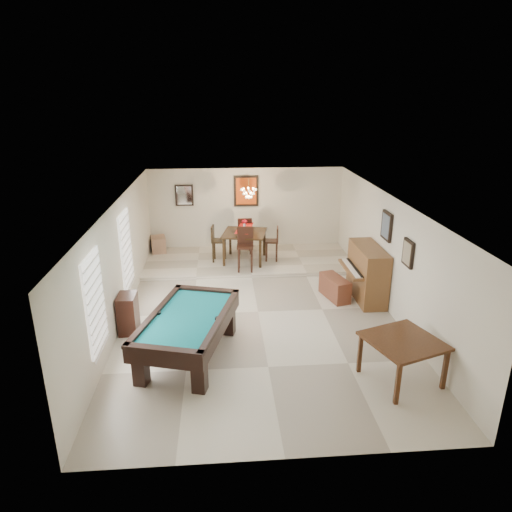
{
  "coord_description": "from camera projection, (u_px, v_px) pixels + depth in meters",
  "views": [
    {
      "loc": [
        -0.79,
        -9.41,
        4.75
      ],
      "look_at": [
        0.0,
        0.6,
        1.15
      ],
      "focal_mm": 32.0,
      "sensor_mm": 36.0,
      "label": 1
    }
  ],
  "objects": [
    {
      "name": "corner_bench",
      "position": [
        158.0,
        244.0,
        14.03
      ],
      "size": [
        0.51,
        0.6,
        0.48
      ],
      "primitive_type": "cube",
      "rotation": [
        0.0,
        0.0,
        0.18
      ],
      "color": "#9F7356",
      "rests_on": "dining_step"
    },
    {
      "name": "ceiling",
      "position": [
        258.0,
        201.0,
        9.62
      ],
      "size": [
        6.0,
        9.0,
        0.04
      ],
      "primitive_type": "cube",
      "color": "white",
      "rests_on": "wall_back"
    },
    {
      "name": "chandelier",
      "position": [
        249.0,
        190.0,
        12.75
      ],
      "size": [
        0.44,
        0.44,
        0.6
      ],
      "primitive_type": null,
      "color": "#FFE5B2",
      "rests_on": "ceiling"
    },
    {
      "name": "dining_chair_east",
      "position": [
        272.0,
        244.0,
        13.24
      ],
      "size": [
        0.41,
        0.41,
        1.0
      ],
      "primitive_type": null,
      "rotation": [
        0.0,
        0.0,
        -1.7
      ],
      "color": "black",
      "rests_on": "dining_step"
    },
    {
      "name": "right_picture_lower",
      "position": [
        408.0,
        253.0,
        9.2
      ],
      "size": [
        0.06,
        0.45,
        0.55
      ],
      "primitive_type": "cube",
      "color": "gray",
      "rests_on": "wall_right"
    },
    {
      "name": "dining_chair_north",
      "position": [
        244.0,
        235.0,
        13.83
      ],
      "size": [
        0.43,
        0.43,
        1.13
      ],
      "primitive_type": null,
      "rotation": [
        0.0,
        0.0,
        3.16
      ],
      "color": "black",
      "rests_on": "dining_step"
    },
    {
      "name": "square_table",
      "position": [
        401.0,
        360.0,
        7.88
      ],
      "size": [
        1.47,
        1.47,
        0.79
      ],
      "primitive_type": null,
      "rotation": [
        0.0,
        0.0,
        0.34
      ],
      "color": "#381D0E",
      "rests_on": "ground_plane"
    },
    {
      "name": "upright_piano",
      "position": [
        361.0,
        273.0,
        10.97
      ],
      "size": [
        0.88,
        1.58,
        1.31
      ],
      "primitive_type": null,
      "color": "brown",
      "rests_on": "ground_plane"
    },
    {
      "name": "back_painting",
      "position": [
        246.0,
        191.0,
        14.04
      ],
      "size": [
        0.75,
        0.06,
        0.95
      ],
      "primitive_type": "cube",
      "color": "#D84C14",
      "rests_on": "wall_back"
    },
    {
      "name": "window_left_rear",
      "position": [
        126.0,
        249.0,
        10.36
      ],
      "size": [
        0.06,
        1.0,
        1.7
      ],
      "primitive_type": "cube",
      "color": "white",
      "rests_on": "wall_left"
    },
    {
      "name": "apothecary_chest",
      "position": [
        128.0,
        314.0,
        9.5
      ],
      "size": [
        0.37,
        0.55,
        0.83
      ],
      "primitive_type": "cube",
      "color": "black",
      "rests_on": "ground_plane"
    },
    {
      "name": "flower_vase",
      "position": [
        244.0,
        224.0,
        12.99
      ],
      "size": [
        0.17,
        0.17,
        0.26
      ],
      "primitive_type": null,
      "rotation": [
        0.0,
        0.0,
        0.15
      ],
      "color": "#B00F1B",
      "rests_on": "dining_table"
    },
    {
      "name": "dining_step",
      "position": [
        249.0,
        261.0,
        13.52
      ],
      "size": [
        6.0,
        2.5,
        0.12
      ],
      "primitive_type": "cube",
      "color": "beige",
      "rests_on": "ground_plane"
    },
    {
      "name": "wall_front",
      "position": [
        287.0,
        379.0,
        5.83
      ],
      "size": [
        6.0,
        0.04,
        2.6
      ],
      "primitive_type": "cube",
      "color": "silver",
      "rests_on": "ground_plane"
    },
    {
      "name": "wall_back",
      "position": [
        246.0,
        210.0,
        14.28
      ],
      "size": [
        6.0,
        0.04,
        2.6
      ],
      "primitive_type": "cube",
      "color": "silver",
      "rests_on": "ground_plane"
    },
    {
      "name": "dining_chair_west",
      "position": [
        219.0,
        244.0,
        13.16
      ],
      "size": [
        0.44,
        0.44,
        1.05
      ],
      "primitive_type": null,
      "rotation": [
        0.0,
        0.0,
        1.45
      ],
      "color": "black",
      "rests_on": "dining_step"
    },
    {
      "name": "dining_chair_south",
      "position": [
        245.0,
        250.0,
        12.43
      ],
      "size": [
        0.48,
        0.48,
        1.2
      ],
      "primitive_type": null,
      "rotation": [
        0.0,
        0.0,
        -0.08
      ],
      "color": "black",
      "rests_on": "dining_step"
    },
    {
      "name": "window_left_front",
      "position": [
        95.0,
        302.0,
        7.74
      ],
      "size": [
        0.06,
        1.0,
        1.7
      ],
      "primitive_type": "cube",
      "color": "white",
      "rests_on": "wall_left"
    },
    {
      "name": "wall_left",
      "position": [
        120.0,
        263.0,
        9.83
      ],
      "size": [
        0.04,
        9.0,
        2.6
      ],
      "primitive_type": "cube",
      "color": "silver",
      "rests_on": "ground_plane"
    },
    {
      "name": "piano_bench",
      "position": [
        335.0,
        288.0,
        11.13
      ],
      "size": [
        0.61,
        1.03,
        0.54
      ],
      "primitive_type": "cube",
      "rotation": [
        0.0,
        0.0,
        0.26
      ],
      "color": "brown",
      "rests_on": "ground_plane"
    },
    {
      "name": "back_mirror",
      "position": [
        184.0,
        195.0,
        13.93
      ],
      "size": [
        0.55,
        0.06,
        0.65
      ],
      "primitive_type": "cube",
      "color": "white",
      "rests_on": "wall_back"
    },
    {
      "name": "right_picture_upper",
      "position": [
        387.0,
        226.0,
        10.35
      ],
      "size": [
        0.06,
        0.55,
        0.65
      ],
      "primitive_type": "cube",
      "color": "slate",
      "rests_on": "wall_right"
    },
    {
      "name": "ground_plane",
      "position": [
        258.0,
        312.0,
        10.5
      ],
      "size": [
        6.0,
        9.0,
        0.02
      ],
      "primitive_type": "cube",
      "color": "beige"
    },
    {
      "name": "wall_right",
      "position": [
        391.0,
        255.0,
        10.28
      ],
      "size": [
        0.04,
        9.0,
        2.6
      ],
      "primitive_type": "cube",
      "color": "silver",
      "rests_on": "ground_plane"
    },
    {
      "name": "dining_table",
      "position": [
        245.0,
        244.0,
        13.2
      ],
      "size": [
        1.4,
        1.4,
        0.98
      ],
      "primitive_type": null,
      "rotation": [
        0.0,
        0.0,
        -0.2
      ],
      "color": "black",
      "rests_on": "dining_step"
    },
    {
      "name": "pool_table",
      "position": [
        189.0,
        336.0,
        8.59
      ],
      "size": [
        1.99,
        2.8,
        0.84
      ],
      "primitive_type": null,
      "rotation": [
        0.0,
        0.0,
        -0.27
      ],
      "color": "black",
      "rests_on": "ground_plane"
    }
  ]
}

